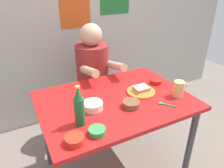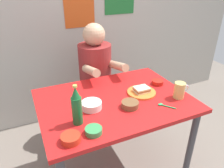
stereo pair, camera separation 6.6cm
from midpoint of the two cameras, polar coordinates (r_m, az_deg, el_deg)
The scene contains 14 objects.
wall_back at distance 2.35m, azimuth -9.97°, elevation 20.59°, with size 4.40×0.09×2.60m.
dining_table at distance 1.62m, azimuth 1.90°, elevation -6.83°, with size 1.10×0.80×0.74m.
stool at distance 2.30m, azimuth -3.36°, elevation -4.52°, with size 0.34×0.34×0.45m.
person_seated at distance 2.10m, azimuth -3.56°, elevation 5.06°, with size 0.33×0.56×0.72m.
plate_orange at distance 1.66m, azimuth 9.00°, elevation -2.21°, with size 0.22×0.22×0.01m, color orange.
sandwich at distance 1.65m, azimuth 9.07°, elevation -1.46°, with size 0.11×0.09×0.04m.
beer_mug at distance 1.65m, azimuth 18.75°, elevation -1.59°, with size 0.13×0.08×0.12m.
beer_bottle at distance 1.28m, azimuth -7.99°, elevation -6.04°, with size 0.06×0.06×0.26m.
sauce_bowl_chili at distance 1.21m, azimuth -9.46°, elevation -14.12°, with size 0.11×0.11×0.04m.
rice_bowl_white at distance 1.46m, azimuth -4.22°, elevation -5.60°, with size 0.14×0.14×0.05m.
condiment_bowl_brown at distance 1.48m, azimuth 6.15°, elevation -5.42°, with size 0.12×0.12×0.04m.
sambal_bowl_red at distance 1.82m, azimuth 13.12°, elevation 0.50°, with size 0.10×0.10×0.03m.
dip_bowl_green at distance 1.25m, azimuth -3.43°, elevation -12.35°, with size 0.10×0.10×0.03m.
spoon at distance 1.54m, azimuth 14.82°, elevation -5.53°, with size 0.09×0.10×0.01m.
Camera 2 is at (-0.58, -1.22, 1.56)m, focal length 34.11 mm.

